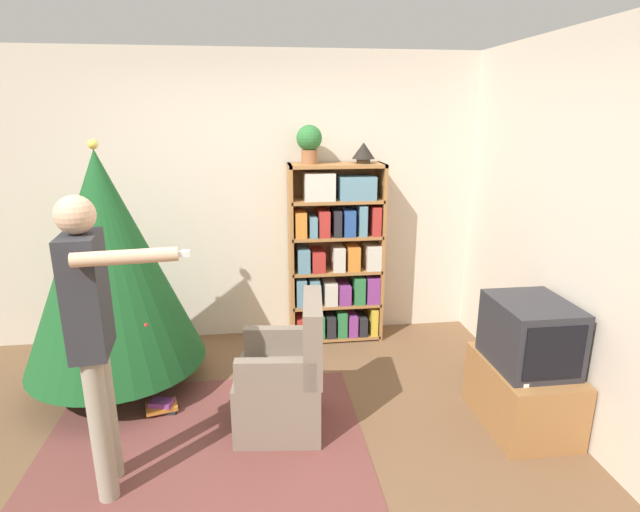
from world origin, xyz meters
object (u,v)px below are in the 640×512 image
Objects in this scene: bookshelf at (336,256)px; christmas_tree at (107,261)px; television at (530,334)px; armchair at (285,383)px; table_lamp at (363,151)px; potted_plant at (309,141)px; standing_person at (92,325)px.

bookshelf is 0.87× the size of christmas_tree.
television is 1.65m from armchair.
bookshelf reaches higher than television.
christmas_tree is at bearing -160.00° from bookshelf.
potted_plant is at bearing 180.00° from table_lamp.
table_lamp is at bearing 156.01° from armchair.
armchair is (-0.56, -1.35, -0.48)m from bookshelf.
christmas_tree reaches higher than standing_person.
standing_person is at bearing -78.67° from christmas_tree.
armchair is at bearing -103.16° from potted_plant.
standing_person is at bearing -126.40° from potted_plant.
table_lamp is (0.48, 0.00, -0.09)m from potted_plant.
standing_person is 2.67m from table_lamp.
potted_plant is (0.32, 1.36, 1.51)m from armchair.
christmas_tree is at bearing 163.07° from television.
standing_person is (-1.02, -0.46, 0.68)m from armchair.
christmas_tree reaches higher than table_lamp.
table_lamp reaches higher than armchair.
armchair is 1.31m from standing_person.
armchair is at bearing -112.53° from bookshelf.
table_lamp reaches higher than standing_person.
television is 0.62× the size of armchair.
potted_plant is at bearing 137.54° from standing_person.
table_lamp is at bearing 117.81° from television.
christmas_tree is at bearing -112.63° from armchair.
potted_plant is at bearing 173.11° from armchair.
television is at bearing -50.09° from potted_plant.
bookshelf is 0.97× the size of standing_person.
standing_person is 2.40m from potted_plant.
table_lamp is (0.23, 0.01, 0.94)m from bookshelf.
table_lamp is (-0.81, 1.54, 1.07)m from television.
standing_person is at bearing -131.21° from bookshelf.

